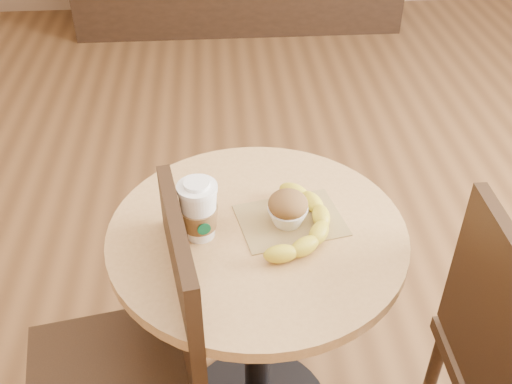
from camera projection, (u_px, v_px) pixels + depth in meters
cafe_table at (257, 294)px, 1.52m from camera, size 0.70×0.70×0.75m
chair_left at (140, 362)px, 1.39m from camera, size 0.47×0.47×0.91m
kraft_bag at (291, 220)px, 1.41m from camera, size 0.27×0.23×0.00m
coffee_cup at (199, 212)px, 1.33m from camera, size 0.09×0.09×0.15m
muffin at (288, 209)px, 1.38m from camera, size 0.09×0.09×0.08m
banana at (299, 220)px, 1.38m from camera, size 0.27×0.34×0.04m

